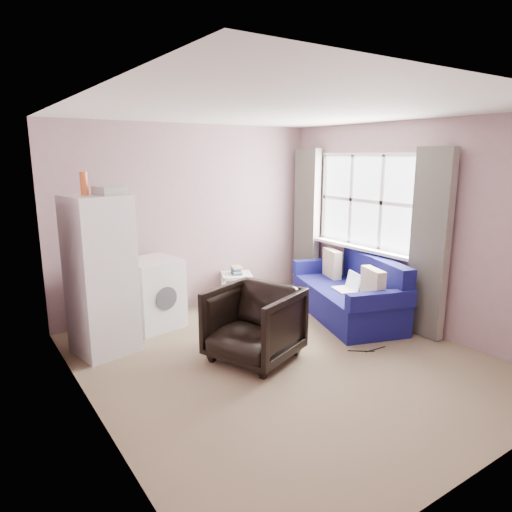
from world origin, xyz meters
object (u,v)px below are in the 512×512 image
at_px(washing_machine, 153,292).
at_px(fridge, 101,274).
at_px(side_table, 237,287).
at_px(sofa, 350,294).
at_px(armchair, 254,321).

bearing_deg(washing_machine, fridge, -160.47).
relative_size(washing_machine, side_table, 1.52).
height_order(washing_machine, sofa, washing_machine).
height_order(armchair, washing_machine, washing_machine).
distance_m(washing_machine, side_table, 1.31).
bearing_deg(side_table, fridge, -165.20).
height_order(fridge, washing_machine, fridge).
bearing_deg(sofa, washing_machine, 172.73).
bearing_deg(sofa, fridge, -174.73).
xyz_separation_m(washing_machine, side_table, (1.29, 0.13, -0.18)).
distance_m(armchair, sofa, 1.82).
height_order(fridge, side_table, fridge).
xyz_separation_m(fridge, sofa, (3.00, -0.71, -0.56)).
bearing_deg(armchair, sofa, 80.42).
relative_size(fridge, washing_machine, 2.26).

